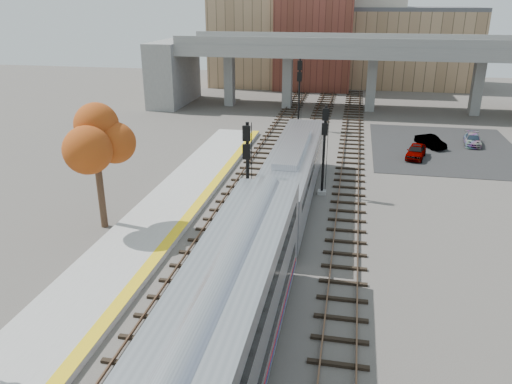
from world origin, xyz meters
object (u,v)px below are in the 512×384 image
(locomotive, at_px, (293,172))
(car_c, at_px, (472,140))
(car_a, at_px, (416,151))
(signal_mast_far, at_px, (299,94))
(signal_mast_near, at_px, (247,180))
(car_b, at_px, (431,141))
(signal_mast_mid, at_px, (324,153))
(tree, at_px, (94,138))

(locomotive, xyz_separation_m, car_c, (15.90, 18.43, -1.69))
(car_a, bearing_deg, signal_mast_far, 155.79)
(signal_mast_near, height_order, signal_mast_far, signal_mast_far)
(car_c, bearing_deg, signal_mast_far, 175.82)
(signal_mast_near, height_order, car_c, signal_mast_near)
(car_c, bearing_deg, car_b, -152.31)
(locomotive, relative_size, car_c, 5.01)
(locomotive, distance_m, signal_mast_far, 22.05)
(signal_mast_mid, relative_size, car_b, 1.88)
(locomotive, distance_m, signal_mast_near, 6.18)
(signal_mast_near, bearing_deg, tree, -174.92)
(locomotive, relative_size, tree, 2.39)
(locomotive, relative_size, car_b, 5.32)
(signal_mast_mid, bearing_deg, locomotive, -136.55)
(signal_mast_far, distance_m, car_c, 18.63)
(signal_mast_mid, xyz_separation_m, signal_mast_far, (-4.10, 19.99, 0.69))
(signal_mast_far, relative_size, tree, 0.97)
(signal_mast_mid, height_order, car_b, signal_mast_mid)
(tree, relative_size, car_b, 2.23)
(signal_mast_mid, bearing_deg, car_a, 54.15)
(locomotive, xyz_separation_m, car_b, (11.66, 16.80, -1.65))
(signal_mast_far, height_order, car_a, signal_mast_far)
(locomotive, height_order, car_c, locomotive)
(signal_mast_mid, bearing_deg, car_c, 49.95)
(signal_mast_far, bearing_deg, signal_mast_near, -90.00)
(signal_mast_mid, height_order, tree, tree)
(locomotive, height_order, car_b, locomotive)
(tree, height_order, car_a, tree)
(signal_mast_far, bearing_deg, car_b, -20.28)
(car_a, relative_size, car_c, 1.01)
(signal_mast_mid, bearing_deg, signal_mast_far, 101.59)
(tree, distance_m, car_c, 37.35)
(signal_mast_far, bearing_deg, tree, -108.15)
(signal_mast_near, height_order, signal_mast_mid, signal_mast_near)
(signal_mast_far, bearing_deg, car_c, -10.86)
(signal_mast_near, height_order, car_b, signal_mast_near)
(tree, height_order, car_b, tree)
(signal_mast_mid, xyz_separation_m, car_a, (7.87, 10.89, -2.59))
(signal_mast_far, relative_size, car_c, 2.04)
(signal_mast_mid, distance_m, tree, 16.04)
(car_a, xyz_separation_m, car_b, (1.78, 4.01, -0.06))
(tree, bearing_deg, signal_mast_mid, 32.07)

